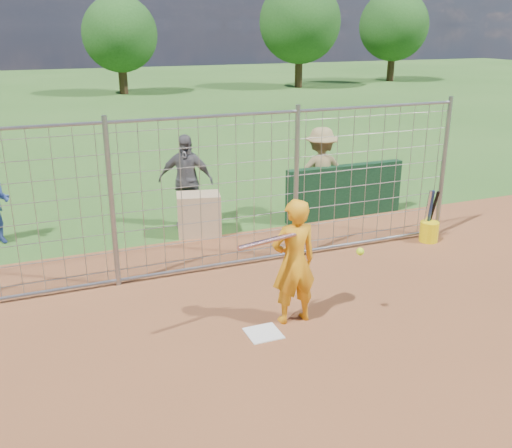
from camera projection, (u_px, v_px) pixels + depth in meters
name	position (u px, v px, depth m)	size (l,w,h in m)	color
ground	(258.00, 327.00, 7.56)	(100.00, 100.00, 0.00)	#2D591E
home_plate	(263.00, 333.00, 7.39)	(0.43, 0.43, 0.02)	silver
dugout_wall	(345.00, 191.00, 11.73)	(2.60, 0.20, 1.10)	#11381E
batter	(294.00, 262.00, 7.45)	(0.63, 0.41, 1.72)	orange
bystander_b	(186.00, 181.00, 11.11)	(1.08, 0.45, 1.83)	#545459
bystander_c	(320.00, 173.00, 11.68)	(1.20, 0.69, 1.86)	#978252
equipment_bin	(199.00, 214.00, 10.79)	(0.80, 0.55, 0.80)	tan
equipment_in_play	(291.00, 244.00, 7.07)	(1.73, 0.31, 0.36)	silver
bucket_with_bats	(429.00, 229.00, 10.48)	(0.34, 0.35, 0.98)	yellow
backstop_fence	(210.00, 196.00, 8.90)	(9.08, 0.08, 2.60)	gray
tree_line	(121.00, 26.00, 32.06)	(44.66, 6.72, 6.48)	#3F2B19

